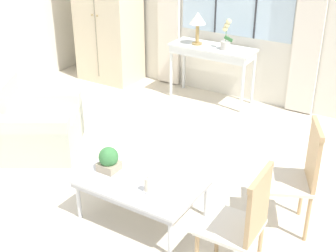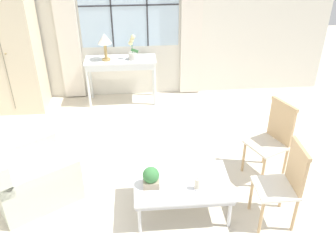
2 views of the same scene
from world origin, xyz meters
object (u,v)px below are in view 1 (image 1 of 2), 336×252
object	(u,v)px
coffee_table	(142,183)
pillar_candle	(148,185)
console_table	(212,53)
side_chair_wooden	(299,172)
armchair_upholstered	(35,128)
accent_chair_wooden	(243,220)
table_lamp	(198,20)
potted_plant_small	(109,160)
armoire	(108,9)
potted_orchid	(226,38)

from	to	relation	value
coffee_table	pillar_candle	distance (m)	0.23
console_table	side_chair_wooden	distance (m)	3.05
coffee_table	pillar_candle	world-z (taller)	pillar_candle
console_table	side_chair_wooden	world-z (taller)	side_chair_wooden
coffee_table	armchair_upholstered	bearing A→B (deg)	167.03
side_chair_wooden	accent_chair_wooden	world-z (taller)	side_chair_wooden
coffee_table	pillar_candle	bearing A→B (deg)	-40.52
table_lamp	accent_chair_wooden	distance (m)	3.81
potted_plant_small	armoire	bearing A→B (deg)	127.91
armoire	potted_orchid	world-z (taller)	armoire
armoire	coffee_table	world-z (taller)	armoire
armoire	pillar_candle	xyz separation A→B (m)	(2.73, -2.95, -0.67)
side_chair_wooden	console_table	bearing A→B (deg)	131.48
console_table	pillar_candle	size ratio (longest dim) A/B	8.05
armchair_upholstered	side_chair_wooden	bearing A→B (deg)	3.33
armchair_upholstered	pillar_candle	size ratio (longest dim) A/B	8.46
table_lamp	side_chair_wooden	world-z (taller)	table_lamp
table_lamp	pillar_candle	bearing A→B (deg)	-69.01
armoire	accent_chair_wooden	xyz separation A→B (m)	(3.68, -3.07, -0.58)
table_lamp	armchair_upholstered	distance (m)	2.73
console_table	armchair_upholstered	distance (m)	2.73
armoire	console_table	world-z (taller)	armoire
potted_orchid	side_chair_wooden	xyz separation A→B (m)	(1.80, -2.25, -0.39)
console_table	pillar_candle	bearing A→B (deg)	-73.24
potted_orchid	coffee_table	size ratio (longest dim) A/B	0.39
potted_orchid	pillar_candle	world-z (taller)	potted_orchid
armchair_upholstered	armoire	bearing A→B (deg)	106.80
armoire	armchair_upholstered	size ratio (longest dim) A/B	1.77
armoire	potted_plant_small	world-z (taller)	armoire
coffee_table	potted_plant_small	xyz separation A→B (m)	(-0.36, -0.03, 0.16)
coffee_table	side_chair_wooden	bearing A→B (deg)	25.72
accent_chair_wooden	pillar_candle	distance (m)	0.97
side_chair_wooden	coffee_table	distance (m)	1.42
potted_orchid	accent_chair_wooden	world-z (taller)	potted_orchid
table_lamp	potted_plant_small	world-z (taller)	table_lamp
console_table	pillar_candle	world-z (taller)	console_table
table_lamp	side_chair_wooden	xyz separation A→B (m)	(2.25, -2.25, -0.58)
coffee_table	potted_plant_small	size ratio (longest dim) A/B	4.60
armoire	potted_orchid	xyz separation A→B (m)	(2.04, 0.04, -0.17)
table_lamp	side_chair_wooden	bearing A→B (deg)	-44.99
accent_chair_wooden	pillar_candle	xyz separation A→B (m)	(-0.95, 0.12, -0.09)
coffee_table	console_table	bearing A→B (deg)	104.63
pillar_candle	console_table	bearing A→B (deg)	106.76
potted_orchid	accent_chair_wooden	distance (m)	3.55
armchair_upholstered	potted_plant_small	distance (m)	1.58
potted_plant_small	console_table	bearing A→B (deg)	97.74
armoire	accent_chair_wooden	bearing A→B (deg)	-39.82
table_lamp	armoire	bearing A→B (deg)	-178.29
accent_chair_wooden	armoire	bearing A→B (deg)	140.18
coffee_table	pillar_candle	size ratio (longest dim) A/B	7.22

